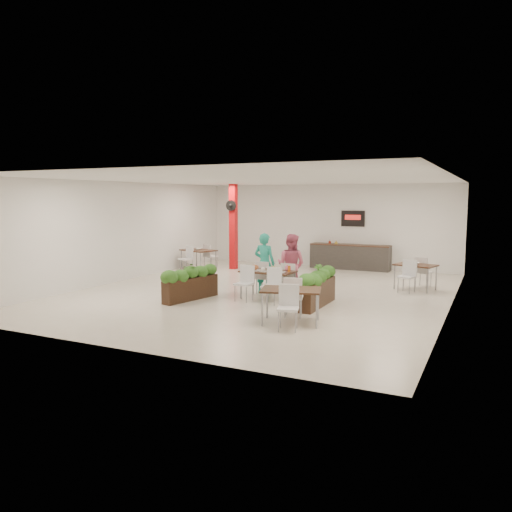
{
  "coord_description": "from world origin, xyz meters",
  "views": [
    {
      "loc": [
        5.91,
        -12.74,
        2.69
      ],
      "look_at": [
        0.02,
        -0.52,
        1.1
      ],
      "focal_mm": 35.0,
      "sensor_mm": 36.0,
      "label": 1
    }
  ],
  "objects_px": {
    "red_column": "(233,226)",
    "diner_woman": "(291,265)",
    "planter_left": "(191,281)",
    "side_table_a": "(198,253)",
    "main_table": "(267,275)",
    "planter_right": "(318,286)",
    "side_table_b": "(416,269)",
    "diner_man": "(264,263)",
    "side_table_c": "(291,294)",
    "service_counter": "(350,256)"
  },
  "relations": [
    {
      "from": "red_column",
      "to": "diner_woman",
      "type": "relative_size",
      "value": 1.87
    },
    {
      "from": "planter_left",
      "to": "side_table_a",
      "type": "xyz_separation_m",
      "value": [
        -2.81,
        4.85,
        0.13
      ]
    },
    {
      "from": "main_table",
      "to": "side_table_a",
      "type": "distance_m",
      "value": 5.95
    },
    {
      "from": "planter_right",
      "to": "red_column",
      "type": "bearing_deg",
      "value": 135.75
    },
    {
      "from": "red_column",
      "to": "planter_left",
      "type": "relative_size",
      "value": 1.72
    },
    {
      "from": "planter_right",
      "to": "side_table_b",
      "type": "height_order",
      "value": "planter_right"
    },
    {
      "from": "diner_man",
      "to": "side_table_c",
      "type": "height_order",
      "value": "diner_man"
    },
    {
      "from": "red_column",
      "to": "main_table",
      "type": "bearing_deg",
      "value": -52.55
    },
    {
      "from": "planter_left",
      "to": "side_table_c",
      "type": "relative_size",
      "value": 1.11
    },
    {
      "from": "planter_left",
      "to": "side_table_c",
      "type": "xyz_separation_m",
      "value": [
        3.31,
        -1.17,
        0.13
      ]
    },
    {
      "from": "diner_man",
      "to": "side_table_a",
      "type": "height_order",
      "value": "diner_man"
    },
    {
      "from": "main_table",
      "to": "planter_right",
      "type": "xyz_separation_m",
      "value": [
        1.52,
        -0.33,
        -0.13
      ]
    },
    {
      "from": "planter_left",
      "to": "side_table_a",
      "type": "distance_m",
      "value": 5.61
    },
    {
      "from": "side_table_c",
      "to": "red_column",
      "type": "bearing_deg",
      "value": 110.55
    },
    {
      "from": "side_table_a",
      "to": "main_table",
      "type": "bearing_deg",
      "value": -21.1
    },
    {
      "from": "service_counter",
      "to": "diner_man",
      "type": "relative_size",
      "value": 1.76
    },
    {
      "from": "diner_woman",
      "to": "main_table",
      "type": "bearing_deg",
      "value": 60.56
    },
    {
      "from": "side_table_a",
      "to": "side_table_b",
      "type": "xyz_separation_m",
      "value": [
        7.95,
        -0.76,
        -0.01
      ]
    },
    {
      "from": "main_table",
      "to": "side_table_c",
      "type": "xyz_separation_m",
      "value": [
        1.55,
        -2.21,
        -0.01
      ]
    },
    {
      "from": "diner_man",
      "to": "diner_woman",
      "type": "bearing_deg",
      "value": -177.38
    },
    {
      "from": "planter_right",
      "to": "side_table_b",
      "type": "distance_m",
      "value": 3.87
    },
    {
      "from": "side_table_a",
      "to": "service_counter",
      "type": "bearing_deg",
      "value": 45.62
    },
    {
      "from": "diner_man",
      "to": "side_table_c",
      "type": "relative_size",
      "value": 1.02
    },
    {
      "from": "red_column",
      "to": "diner_woman",
      "type": "bearing_deg",
      "value": -44.98
    },
    {
      "from": "planter_left",
      "to": "side_table_c",
      "type": "bearing_deg",
      "value": -19.47
    },
    {
      "from": "red_column",
      "to": "side_table_b",
      "type": "bearing_deg",
      "value": -12.18
    },
    {
      "from": "service_counter",
      "to": "planter_right",
      "type": "xyz_separation_m",
      "value": [
        1.0,
        -6.73,
        0.01
      ]
    },
    {
      "from": "red_column",
      "to": "side_table_b",
      "type": "height_order",
      "value": "red_column"
    },
    {
      "from": "red_column",
      "to": "diner_man",
      "type": "distance_m",
      "value": 5.02
    },
    {
      "from": "service_counter",
      "to": "red_column",
      "type": "bearing_deg",
      "value": -155.0
    },
    {
      "from": "diner_man",
      "to": "side_table_c",
      "type": "distance_m",
      "value": 3.46
    },
    {
      "from": "planter_right",
      "to": "diner_man",
      "type": "bearing_deg",
      "value": 152.72
    },
    {
      "from": "service_counter",
      "to": "diner_woman",
      "type": "relative_size",
      "value": 1.76
    },
    {
      "from": "planter_left",
      "to": "side_table_b",
      "type": "relative_size",
      "value": 1.11
    },
    {
      "from": "red_column",
      "to": "side_table_a",
      "type": "distance_m",
      "value": 1.66
    },
    {
      "from": "side_table_c",
      "to": "service_counter",
      "type": "bearing_deg",
      "value": 80.65
    },
    {
      "from": "main_table",
      "to": "side_table_b",
      "type": "xyz_separation_m",
      "value": [
        3.38,
        3.06,
        -0.01
      ]
    },
    {
      "from": "red_column",
      "to": "side_table_c",
      "type": "relative_size",
      "value": 1.91
    },
    {
      "from": "planter_left",
      "to": "diner_woman",
      "type": "bearing_deg",
      "value": 37.93
    },
    {
      "from": "side_table_b",
      "to": "diner_woman",
      "type": "bearing_deg",
      "value": -125.92
    },
    {
      "from": "diner_man",
      "to": "side_table_a",
      "type": "relative_size",
      "value": 1.02
    },
    {
      "from": "main_table",
      "to": "planter_right",
      "type": "relative_size",
      "value": 0.83
    },
    {
      "from": "red_column",
      "to": "service_counter",
      "type": "bearing_deg",
      "value": 25.0
    },
    {
      "from": "main_table",
      "to": "planter_left",
      "type": "xyz_separation_m",
      "value": [
        -1.76,
        -1.04,
        -0.13
      ]
    },
    {
      "from": "diner_woman",
      "to": "planter_right",
      "type": "height_order",
      "value": "diner_woman"
    },
    {
      "from": "diner_woman",
      "to": "side_table_b",
      "type": "bearing_deg",
      "value": -138.43
    },
    {
      "from": "service_counter",
      "to": "side_table_c",
      "type": "xyz_separation_m",
      "value": [
        1.03,
        -8.61,
        0.14
      ]
    },
    {
      "from": "planter_left",
      "to": "side_table_b",
      "type": "bearing_deg",
      "value": 38.52
    },
    {
      "from": "planter_right",
      "to": "side_table_c",
      "type": "bearing_deg",
      "value": -89.14
    },
    {
      "from": "red_column",
      "to": "side_table_c",
      "type": "height_order",
      "value": "red_column"
    }
  ]
}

